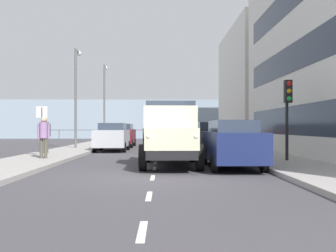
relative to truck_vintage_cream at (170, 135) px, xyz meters
The scene contains 20 objects.
ground_plane 9.15m from the truck_vintage_cream, 86.31° to the right, with size 80.00×80.00×0.00m, color #423F44.
sidewalk_left 10.19m from the truck_vintage_cream, 116.64° to the right, with size 2.79×43.90×0.15m, color #9E9993.
sidewalk_right 10.77m from the truck_vintage_cream, 57.76° to the right, with size 2.79×43.90×0.15m, color #9E9993.
road_centreline_markings 8.26m from the truck_vintage_cream, 85.90° to the right, with size 0.12×39.62×0.01m.
building_far_block 23.45m from the truck_vintage_cream, 116.69° to the right, with size 8.86×13.21×10.57m.
sea_horizon 34.04m from the truck_vintage_cream, 89.02° to the right, with size 80.00×0.80×5.00m, color #8C9EAD.
seawall_railing 30.42m from the truck_vintage_cream, 88.90° to the right, with size 28.08×0.08×1.20m.
truck_vintage_cream is the anchor object (origin of this frame).
car_navy_kerbside_near 2.26m from the truck_vintage_cream, 168.09° to the left, with size 1.81×4.52×1.72m.
car_black_kerbside_1 5.63m from the truck_vintage_cream, 112.99° to the right, with size 1.82×4.28×1.72m.
car_grey_kerbside_2 10.57m from the truck_vintage_cream, 102.01° to the right, with size 1.93×4.24×1.72m.
car_red_kerbside_3 16.33m from the truck_vintage_cream, 97.73° to the right, with size 1.89×3.87×1.72m.
car_silver_oppositeside_0 9.57m from the truck_vintage_cream, 69.38° to the right, with size 1.90×3.91×1.72m.
car_maroon_oppositeside_1 14.28m from the truck_vintage_cream, 76.36° to the right, with size 1.94×4.60×1.72m.
pedestrian_couple_a 5.72m from the truck_vintage_cream, 20.59° to the right, with size 0.53×0.34×1.77m.
pedestrian_with_bag 8.14m from the truck_vintage_cream, 39.49° to the right, with size 0.53×0.34×1.81m.
traffic_light_near 4.94m from the truck_vintage_cream, 169.79° to the right, with size 0.28×0.41×3.20m.
lamp_post_promenade 12.14m from the truck_vintage_cream, 60.15° to the right, with size 0.32×1.14×6.41m.
lamp_post_far 20.68m from the truck_vintage_cream, 74.35° to the right, with size 0.32×1.14×6.94m.
street_sign 6.27m from the truck_vintage_cream, 25.37° to the right, with size 0.50×0.07×2.25m.
Camera 1 is at (-0.29, 11.23, 1.48)m, focal length 39.70 mm.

